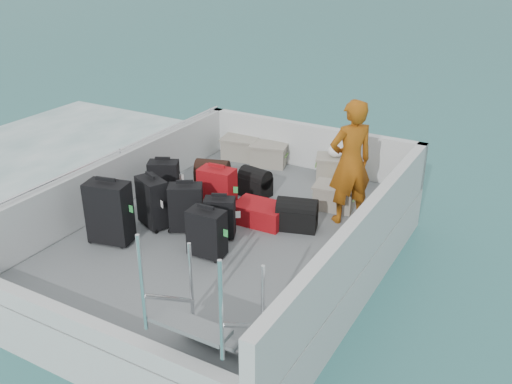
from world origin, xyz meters
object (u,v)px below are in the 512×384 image
suitcase_2 (164,182)px  suitcase_7 (220,218)px  suitcase_4 (186,208)px  passenger (350,162)px  suitcase_6 (207,234)px  crate_3 (334,198)px  crate_0 (240,149)px  suitcase_8 (260,213)px  suitcase_0 (109,213)px  crate_2 (335,168)px  suitcase_5 (217,192)px  crate_1 (269,156)px  suitcase_1 (153,203)px

suitcase_2 → suitcase_7: bearing=-49.4°
suitcase_4 → passenger: 2.13m
suitcase_6 → crate_3: 2.06m
crate_0 → crate_3: size_ratio=1.06×
suitcase_2 → suitcase_4: bearing=-63.2°
suitcase_7 → suitcase_8: size_ratio=0.79×
suitcase_0 → crate_3: (1.98, 2.20, -0.23)m
suitcase_0 → passenger: 3.01m
suitcase_6 → suitcase_7: suitcase_6 is taller
crate_0 → crate_3: crate_0 is taller
suitcase_8 → crate_3: bearing=-39.5°
suitcase_2 → suitcase_8: (1.47, 0.09, -0.16)m
crate_2 → passenger: (0.67, -1.21, 0.65)m
suitcase_0 → crate_0: size_ratio=1.42×
suitcase_2 → suitcase_8: suitcase_2 is taller
suitcase_7 → suitcase_5: bearing=101.4°
suitcase_0 → crate_0: bearing=78.7°
crate_0 → passenger: size_ratio=0.34×
suitcase_7 → suitcase_8: bearing=43.5°
crate_1 → suitcase_4: bearing=-86.5°
suitcase_0 → suitcase_6: bearing=1.2°
suitcase_0 → crate_2: 3.55m
suitcase_5 → passenger: passenger is taller
suitcase_1 → crate_2: bearing=85.1°
suitcase_8 → crate_3: 1.10m
passenger → suitcase_0: bearing=-8.5°
suitcase_2 → suitcase_7: 1.32m
suitcase_2 → suitcase_5: 0.85m
suitcase_1 → suitcase_4: bearing=37.4°
crate_3 → suitcase_6: bearing=-112.7°
crate_2 → passenger: 1.53m
suitcase_7 → passenger: size_ratio=0.32×
suitcase_1 → crate_1: (0.29, 2.55, -0.16)m
suitcase_7 → suitcase_1: bearing=166.1°
suitcase_6 → crate_2: bearing=79.4°
crate_3 → suitcase_2: bearing=-155.8°
suitcase_7 → suitcase_2: bearing=134.0°
suitcase_2 → suitcase_4: 0.94m
crate_1 → passenger: (1.80, -1.19, 0.65)m
suitcase_7 → suitcase_8: (0.24, 0.58, -0.13)m
suitcase_8 → passenger: (0.95, 0.62, 0.68)m
crate_0 → passenger: bearing=-27.3°
suitcase_5 → crate_3: bearing=30.8°
suitcase_4 → suitcase_7: bearing=-24.2°
suitcase_4 → suitcase_0: bearing=-163.2°
suitcase_4 → crate_2: size_ratio=1.16×
suitcase_1 → crate_1: bearing=107.4°
crate_2 → suitcase_1: bearing=-118.8°
crate_3 → crate_1: bearing=148.3°
suitcase_0 → suitcase_6: (1.19, 0.30, -0.10)m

